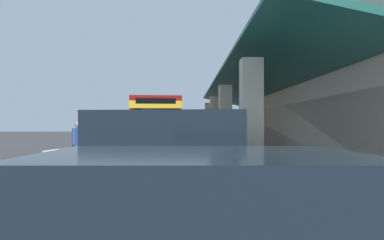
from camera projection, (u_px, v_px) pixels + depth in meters
The scene contains 7 objects.
ground at pixel (289, 156), 17.68m from camera, with size 120.00×120.00×0.00m, color #2D2D30.
curb_strip at pixel (200, 155), 17.78m from camera, with size 28.87×0.50×0.12m, color #9E998E.
plaza_building at pixel (378, 92), 17.96m from camera, with size 24.35×14.86×6.81m.
transit_bus at pixel (157, 122), 21.62m from camera, with size 11.37×3.44×3.34m.
parked_suv_white at pixel (171, 156), 7.16m from camera, with size 3.10×5.01×1.97m.
pedestrian at pixel (78, 142), 12.29m from camera, with size 0.69×0.39×1.79m.
potted_palm at pixel (225, 139), 21.23m from camera, with size 2.04×1.88×2.39m.
Camera 1 is at (17.63, 2.58, 1.69)m, focal length 31.19 mm.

